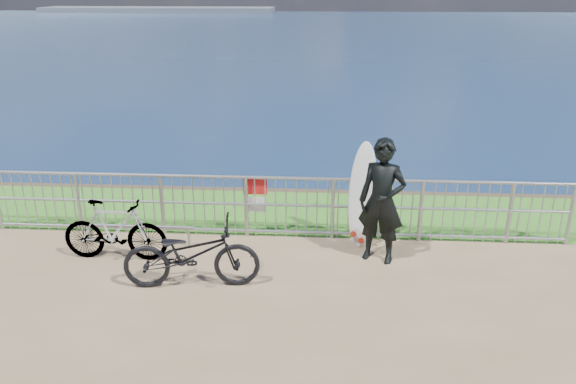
# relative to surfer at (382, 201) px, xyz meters

# --- Properties ---
(grass_strip) EXTENTS (120.00, 120.00, 0.00)m
(grass_strip) POSITION_rel_surfer_xyz_m (-1.75, 1.84, -1.00)
(grass_strip) COLOR #317720
(grass_strip) RESTS_ON ground
(seascape) EXTENTS (260.00, 260.00, 5.00)m
(seascape) POSITION_rel_surfer_xyz_m (-45.50, 146.63, -5.04)
(seascape) COLOR brown
(seascape) RESTS_ON ground
(railing) EXTENTS (10.06, 0.10, 1.13)m
(railing) POSITION_rel_surfer_xyz_m (-1.73, 0.74, -0.43)
(railing) COLOR #93959B
(railing) RESTS_ON ground
(surfer) EXTENTS (0.85, 0.70, 2.02)m
(surfer) POSITION_rel_surfer_xyz_m (0.00, 0.00, 0.00)
(surfer) COLOR black
(surfer) RESTS_ON ground
(surfboard) EXTENTS (0.55, 0.51, 1.79)m
(surfboard) POSITION_rel_surfer_xyz_m (-0.26, 0.58, -0.19)
(surfboard) COLOR silver
(surfboard) RESTS_ON ground
(bicycle_near) EXTENTS (2.06, 0.92, 1.04)m
(bicycle_near) POSITION_rel_surfer_xyz_m (-2.82, -1.04, -0.49)
(bicycle_near) COLOR black
(bicycle_near) RESTS_ON ground
(bicycle_far) EXTENTS (1.71, 0.51, 1.02)m
(bicycle_far) POSITION_rel_surfer_xyz_m (-4.24, -0.27, -0.50)
(bicycle_far) COLOR black
(bicycle_far) RESTS_ON ground
(bike_rack) EXTENTS (1.89, 0.05, 0.39)m
(bike_rack) POSITION_rel_surfer_xyz_m (-4.02, 0.22, -0.68)
(bike_rack) COLOR #93959B
(bike_rack) RESTS_ON ground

